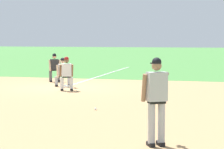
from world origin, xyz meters
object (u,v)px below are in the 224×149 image
at_px(first_base_bag, 65,86).
at_px(pitcher, 157,96).
at_px(baseball, 96,109).
at_px(first_baseman, 63,71).
at_px(umpire, 54,66).
at_px(baserunner, 67,72).

relative_size(first_base_bag, pitcher, 0.20).
bearing_deg(first_base_bag, pitcher, -149.78).
height_order(first_base_bag, baseball, first_base_bag).
distance_m(first_baseman, umpire, 2.23).
distance_m(baseball, umpire, 9.04).
bearing_deg(umpire, first_baseman, -147.83).
relative_size(baseball, baserunner, 0.05).
distance_m(pitcher, baserunner, 9.90).
distance_m(first_base_bag, umpire, 2.66).
distance_m(first_base_bag, first_baseman, 0.76).
bearing_deg(first_base_bag, umpire, 31.98).
bearing_deg(first_baseman, pitcher, -149.77).
bearing_deg(umpire, first_base_bag, -148.02).
xyz_separation_m(first_base_bag, pitcher, (-9.66, -5.63, 1.01)).
xyz_separation_m(first_base_bag, umpire, (2.17, 1.35, 0.75)).
bearing_deg(baserunner, baseball, -149.83).
relative_size(baserunner, umpire, 1.00).
distance_m(first_baseman, baserunner, 1.63).
xyz_separation_m(pitcher, baserunner, (8.48, 5.10, -0.27)).
bearing_deg(first_baseman, umpire, 32.17).
bearing_deg(first_baseman, baserunner, -154.58).
relative_size(baseball, umpire, 0.05).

